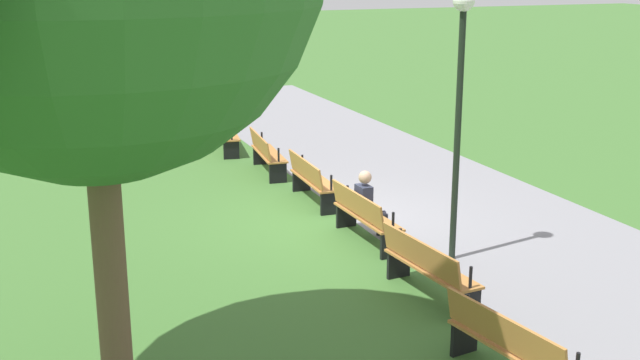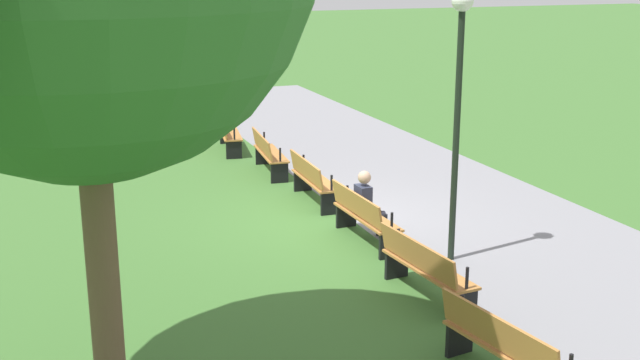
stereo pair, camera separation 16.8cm
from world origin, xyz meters
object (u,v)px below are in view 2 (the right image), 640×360
object	(u,v)px
person_seated	(368,203)
lamp_post	(459,78)
bench_2	(268,153)
bench_1	(227,132)
bench_4	(363,215)
bench_3	(313,179)
bench_5	(425,267)
trash_bin	(184,105)
bench_0	(189,116)
bench_6	(505,348)

from	to	relation	value
person_seated	lamp_post	xyz separation A→B (m)	(1.34, 0.84, 2.24)
bench_2	person_seated	world-z (taller)	person_seated
bench_1	bench_4	distance (m)	7.31
bench_3	bench_5	xyz separation A→B (m)	(4.87, -0.15, 0.00)
person_seated	trash_bin	size ratio (longest dim) A/B	1.37
bench_5	person_seated	distance (m)	2.58
bench_0	lamp_post	size ratio (longest dim) A/B	0.45
bench_6	bench_0	bearing A→B (deg)	172.86
bench_3	lamp_post	bearing A→B (deg)	16.80
lamp_post	bench_1	bearing A→B (deg)	-170.44
bench_2	bench_3	world-z (taller)	same
bench_1	bench_3	size ratio (longest dim) A/B	1.02
bench_3	bench_4	xyz separation A→B (m)	(2.44, 0.00, 0.00)
bench_4	bench_5	bearing A→B (deg)	-5.34
bench_0	bench_1	world-z (taller)	same
bench_4	lamp_post	world-z (taller)	lamp_post
bench_1	bench_4	size ratio (longest dim) A/B	1.02
bench_6	person_seated	xyz separation A→B (m)	(-4.98, 0.59, 0.16)
bench_6	lamp_post	size ratio (longest dim) A/B	0.45
bench_4	bench_0	bearing A→B (deg)	-176.45
bench_6	lamp_post	world-z (taller)	lamp_post
bench_0	person_seated	distance (m)	9.62
bench_0	bench_4	bearing A→B (deg)	17.81
bench_1	bench_3	bearing A→B (deg)	14.24
bench_3	bench_4	world-z (taller)	same
person_seated	bench_5	bearing A→B (deg)	-8.25
bench_0	bench_5	xyz separation A→B (m)	(12.12, 0.75, 0.00)
bench_6	bench_2	bearing A→B (deg)	169.31
bench_4	lamp_post	distance (m)	2.87
bench_5	trash_bin	size ratio (longest dim) A/B	2.09
bench_1	person_seated	world-z (taller)	person_seated
bench_1	bench_6	size ratio (longest dim) A/B	1.00
bench_2	trash_bin	bearing A→B (deg)	-170.74
bench_5	trash_bin	xyz separation A→B (m)	(-14.20, -0.47, -0.04)
bench_3	bench_4	distance (m)	2.44
bench_2	lamp_post	bearing A→B (deg)	15.88
trash_bin	bench_4	bearing A→B (deg)	3.03
bench_3	bench_5	distance (m)	4.87
bench_4	bench_1	bearing A→B (deg)	-178.23
bench_3	bench_5	size ratio (longest dim) A/B	0.99
bench_5	bench_6	bearing A→B (deg)	-12.45
bench_2	trash_bin	xyz separation A→B (m)	(-6.89, -0.47, -0.04)
bench_4	bench_5	xyz separation A→B (m)	(2.43, -0.15, 0.00)
bench_3	bench_6	size ratio (longest dim) A/B	0.98
bench_3	person_seated	distance (m)	2.32
bench_5	bench_6	size ratio (longest dim) A/B	0.99
bench_0	bench_3	size ratio (longest dim) A/B	1.03
bench_2	trash_bin	distance (m)	6.91
bench_1	bench_5	bearing A→B (deg)	10.69
bench_3	trash_bin	world-z (taller)	bench_3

